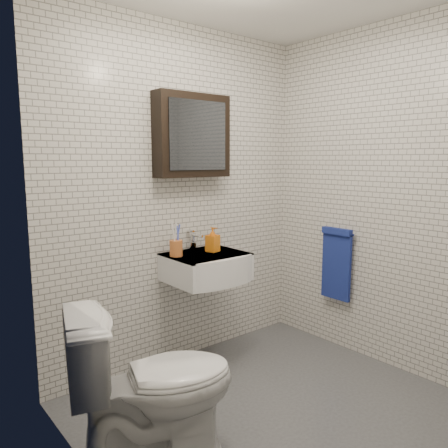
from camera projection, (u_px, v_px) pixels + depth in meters
name	position (u px, v px, depth m)	size (l,w,h in m)	color
ground	(276.00, 410.00, 2.68)	(2.20, 2.00, 0.01)	#46484D
room_shell	(280.00, 171.00, 2.47)	(2.22, 2.02, 2.51)	silver
washbasin	(209.00, 267.00, 3.16)	(0.55, 0.50, 0.20)	white
faucet	(193.00, 241.00, 3.29)	(0.06, 0.20, 0.15)	silver
mirror_cabinet	(192.00, 136.00, 3.17)	(0.60, 0.15, 0.60)	black
towel_rail	(337.00, 261.00, 3.50)	(0.09, 0.30, 0.58)	silver
toothbrush_cup	(176.00, 247.00, 3.09)	(0.09, 0.09, 0.25)	#BF672F
soap_bottle	(213.00, 239.00, 3.24)	(0.08, 0.08, 0.18)	orange
toilet	(154.00, 384.00, 2.18)	(0.46, 0.81, 0.83)	white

